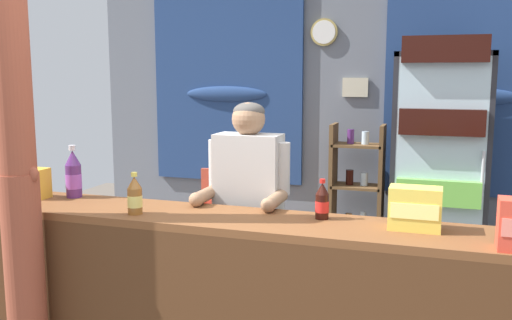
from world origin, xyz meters
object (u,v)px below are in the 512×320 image
Objects in this scene: stall_counter at (212,297)px; soda_bottle_grape_soda at (73,175)px; plastic_lawn_chair at (221,212)px; shopkeeper at (248,202)px; snack_box_choco_powder at (33,183)px; snack_box_instant_noodle at (415,208)px; bottle_shelf_rack at (357,190)px; soda_bottle_cola at (322,202)px; drink_fridge at (440,150)px; timber_post at (19,183)px; soda_bottle_iced_tea at (135,196)px.

stall_counter is 1.13m from soda_bottle_grape_soda.
stall_counter is 3.57× the size of plastic_lawn_chair.
snack_box_choco_powder is (-1.20, -0.36, 0.10)m from shopkeeper.
snack_box_instant_noodle is (1.93, -0.09, -0.03)m from soda_bottle_grape_soda.
snack_box_instant_noodle is (0.94, -0.36, 0.12)m from shopkeeper.
bottle_shelf_rack is 1.25m from plastic_lawn_chair.
drink_fridge is at bearing 75.42° from soda_bottle_cola.
stall_counter is 2.58m from drink_fridge.
snack_box_instant_noodle is at bearing 11.58° from timber_post.
timber_post is 1.22× the size of drink_fridge.
soda_bottle_cola reaches higher than stall_counter.
shopkeeper is at bearing 148.39° from soda_bottle_cola.
drink_fridge reaches higher than soda_bottle_iced_tea.
soda_bottle_iced_tea is (-0.77, -2.58, 0.43)m from bottle_shelf_rack.
soda_bottle_grape_soda is 0.24m from snack_box_choco_powder.
snack_box_instant_noodle is (-0.10, -2.15, -0.00)m from drink_fridge.
shopkeeper is (0.79, -1.53, 0.48)m from plastic_lawn_chair.
plastic_lawn_chair is 4.63× the size of snack_box_choco_powder.
drink_fridge is 6.49× the size of soda_bottle_grape_soda.
snack_box_choco_powder is at bearing 172.79° from stall_counter.
soda_bottle_iced_tea is at bearing -122.71° from drink_fridge.
timber_post reaches higher than soda_bottle_iced_tea.
bottle_shelf_rack is at bearing 73.35° from soda_bottle_iced_tea.
timber_post is at bearing -94.02° from plastic_lawn_chair.
plastic_lawn_chair is (0.16, 2.28, -0.67)m from timber_post.
soda_bottle_cola is (0.51, 0.21, 0.48)m from stall_counter.
soda_bottle_grape_soda is 1.65× the size of snack_box_choco_powder.
soda_bottle_iced_tea is at bearing -167.51° from soda_bottle_cola.
timber_post is at bearing -165.61° from stall_counter.
snack_box_instant_noodle is (1.73, -1.90, 0.60)m from plastic_lawn_chair.
snack_box_instant_noodle is at bearing -75.89° from bottle_shelf_rack.
drink_fridge is at bearing 7.98° from plastic_lawn_chair.
drink_fridge is 1.58× the size of bottle_shelf_rack.
snack_box_choco_powder is at bearing 179.96° from snack_box_instant_noodle.
timber_post is 3.23m from drink_fridge.
plastic_lawn_chair is 3.95× the size of soda_bottle_iced_tea.
soda_bottle_grape_soda reaches higher than snack_box_choco_powder.
snack_box_choco_powder is at bearing -102.20° from plastic_lawn_chair.
plastic_lawn_chair is 2.64m from snack_box_instant_noodle.
stall_counter is at bearing -97.73° from bottle_shelf_rack.
shopkeeper is at bearing 159.01° from snack_box_instant_noodle.
snack_box_instant_noodle is at bearing -0.04° from snack_box_choco_powder.
timber_post is 2.39m from plastic_lawn_chair.
stall_counter is 2.43× the size of bottle_shelf_rack.
soda_bottle_iced_tea is at bearing -80.20° from plastic_lawn_chair.
snack_box_instant_noodle is (1.89, 0.39, -0.07)m from timber_post.
snack_box_choco_powder reaches higher than stall_counter.
timber_post reaches higher than stall_counter.
snack_box_choco_powder is at bearing -178.14° from soda_bottle_cola.
bottle_shelf_rack reaches higher than snack_box_choco_powder.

